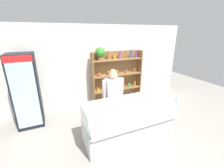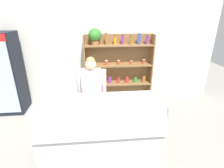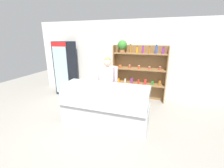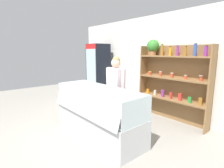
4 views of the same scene
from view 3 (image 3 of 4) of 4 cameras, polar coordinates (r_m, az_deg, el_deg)
ground_plane at (r=3.93m, az=-4.93°, el=-15.15°), size 12.00×12.00×0.00m
back_wall at (r=5.55m, az=4.09°, el=9.39°), size 6.80×0.10×2.70m
drinks_fridge at (r=6.00m, az=-17.19°, el=5.77°), size 0.64×0.62×1.98m
shelving_unit at (r=5.19m, az=9.29°, el=6.53°), size 1.79×0.32×2.02m
deli_display_case at (r=3.85m, az=-2.75°, el=-10.45°), size 2.15×0.79×1.01m
shop_clerk at (r=4.20m, az=-1.70°, el=1.21°), size 0.58×0.25×1.61m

